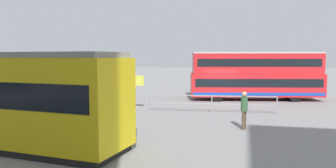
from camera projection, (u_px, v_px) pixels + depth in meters
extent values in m
plane|color=gray|center=(221.00, 102.00, 24.95)|extent=(160.00, 160.00, 0.00)
cube|color=red|center=(255.00, 85.00, 25.90)|extent=(10.47, 3.89, 1.77)
cube|color=red|center=(255.00, 64.00, 25.76)|extent=(10.15, 3.75, 1.59)
cube|color=black|center=(255.00, 82.00, 25.89)|extent=(9.97, 3.85, 0.64)
cube|color=black|center=(255.00, 63.00, 25.76)|extent=(9.65, 3.71, 0.60)
cube|color=#193FA5|center=(255.00, 92.00, 25.96)|extent=(10.27, 3.90, 0.24)
cube|color=#B2B2B7|center=(256.00, 53.00, 25.69)|extent=(10.15, 3.75, 0.10)
cylinder|color=black|center=(215.00, 93.00, 26.06)|extent=(1.32, 2.61, 1.00)
cylinder|color=black|center=(290.00, 94.00, 25.88)|extent=(1.32, 2.61, 1.00)
cylinder|color=#4C3F2D|center=(125.00, 105.00, 20.42)|extent=(0.14, 0.14, 0.80)
cylinder|color=#4C3F2D|center=(128.00, 105.00, 20.56)|extent=(0.14, 0.14, 0.80)
cylinder|color=#335938|center=(127.00, 94.00, 20.43)|extent=(0.45, 0.45, 0.62)
sphere|color=#8C6647|center=(127.00, 87.00, 20.39)|extent=(0.22, 0.22, 0.22)
cylinder|color=#4C3F2D|center=(245.00, 120.00, 15.43)|extent=(0.14, 0.14, 0.88)
cylinder|color=#4C3F2D|center=(243.00, 121.00, 15.25)|extent=(0.14, 0.14, 0.88)
cylinder|color=#335938|center=(244.00, 104.00, 15.27)|extent=(0.42, 0.42, 0.68)
sphere|color=tan|center=(244.00, 94.00, 15.23)|extent=(0.24, 0.24, 0.24)
cube|color=gray|center=(212.00, 96.00, 19.90)|extent=(7.76, 0.22, 0.06)
cube|color=gray|center=(212.00, 104.00, 19.94)|extent=(7.76, 0.22, 0.06)
cylinder|color=gray|center=(277.00, 106.00, 19.39)|extent=(0.07, 0.07, 1.05)
cylinder|color=gray|center=(212.00, 104.00, 19.95)|extent=(0.07, 0.07, 1.05)
cylinder|color=gray|center=(150.00, 103.00, 20.50)|extent=(0.07, 0.07, 1.05)
cylinder|color=slate|center=(135.00, 92.00, 21.17)|extent=(0.10, 0.10, 2.33)
cube|color=#D8D84C|center=(134.00, 80.00, 21.07)|extent=(1.28, 0.14, 0.66)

